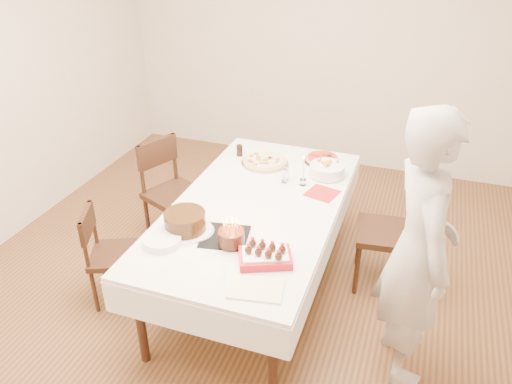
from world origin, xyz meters
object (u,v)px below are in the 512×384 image
(pasta_bowl, at_px, (327,170))
(layer_cake, at_px, (185,222))
(chair_right_savory, at_px, (386,233))
(pizza_pepperoni, at_px, (322,159))
(birthday_cake, at_px, (231,233))
(dining_table, at_px, (256,247))
(person, at_px, (418,251))
(taper_candle, at_px, (303,170))
(pizza_white, at_px, (265,162))
(chair_left_savory, at_px, (175,195))
(chair_left_dessert, at_px, (116,255))
(cola_glass, at_px, (240,150))
(strawberry_box, at_px, (265,256))

(pasta_bowl, height_order, layer_cake, layer_cake)
(chair_right_savory, distance_m, pizza_pepperoni, 0.84)
(birthday_cake, bearing_deg, dining_table, 92.12)
(pizza_pepperoni, bearing_deg, person, -55.92)
(chair_right_savory, distance_m, taper_candle, 0.79)
(person, xyz_separation_m, layer_cake, (-1.45, -0.08, -0.07))
(chair_right_savory, height_order, layer_cake, chair_right_savory)
(pizza_white, relative_size, pasta_bowl, 1.43)
(person, distance_m, pasta_bowl, 1.25)
(taper_candle, bearing_deg, chair_left_savory, -178.22)
(dining_table, xyz_separation_m, person, (1.13, -0.39, 0.51))
(dining_table, xyz_separation_m, pizza_white, (-0.15, 0.64, 0.40))
(chair_left_savory, distance_m, pizza_white, 0.82)
(chair_left_savory, bearing_deg, birthday_cake, 157.74)
(chair_right_savory, relative_size, chair_left_dessert, 1.19)
(cola_glass, xyz_separation_m, birthday_cake, (0.43, -1.24, 0.04))
(birthday_cake, bearing_deg, layer_cake, 171.65)
(chair_left_savory, height_order, taper_candle, taper_candle)
(pizza_pepperoni, bearing_deg, chair_left_savory, -156.99)
(chair_left_dessert, xyz_separation_m, pasta_bowl, (1.31, 1.06, 0.41))
(layer_cake, xyz_separation_m, birthday_cake, (0.35, -0.05, 0.02))
(pizza_pepperoni, relative_size, taper_candle, 1.19)
(pizza_pepperoni, distance_m, pasta_bowl, 0.26)
(dining_table, xyz_separation_m, chair_right_savory, (0.91, 0.39, 0.09))
(taper_candle, bearing_deg, cola_glass, 153.09)
(pizza_white, bearing_deg, strawberry_box, -71.27)
(pizza_pepperoni, relative_size, pasta_bowl, 1.09)
(taper_candle, xyz_separation_m, birthday_cake, (-0.22, -0.92, -0.03))
(chair_left_dessert, bearing_deg, pizza_pepperoni, -156.58)
(dining_table, xyz_separation_m, chair_left_savory, (-0.86, 0.36, 0.09))
(dining_table, xyz_separation_m, cola_glass, (-0.41, 0.73, 0.42))
(chair_left_dessert, relative_size, taper_candle, 3.08)
(dining_table, relative_size, layer_cake, 6.18)
(taper_candle, distance_m, birthday_cake, 0.94)
(strawberry_box, bearing_deg, taper_candle, 91.97)
(cola_glass, bearing_deg, pizza_white, -18.13)
(pizza_pepperoni, bearing_deg, pasta_bowl, -68.68)
(person, bearing_deg, cola_glass, 34.27)
(strawberry_box, bearing_deg, pizza_white, 108.73)
(dining_table, relative_size, strawberry_box, 6.86)
(chair_left_dessert, bearing_deg, dining_table, -177.60)
(pizza_white, relative_size, layer_cake, 1.14)
(cola_glass, bearing_deg, chair_right_savory, -14.50)
(person, height_order, pasta_bowl, person)
(cola_glass, height_order, birthday_cake, birthday_cake)
(chair_left_dessert, xyz_separation_m, layer_cake, (0.60, -0.01, 0.43))
(chair_left_dessert, height_order, taper_candle, taper_candle)
(pizza_white, bearing_deg, chair_left_dessert, -125.45)
(pizza_white, bearing_deg, chair_left_savory, -158.69)
(chair_left_dessert, distance_m, layer_cake, 0.74)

